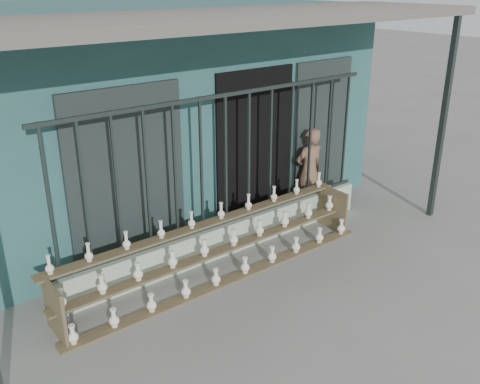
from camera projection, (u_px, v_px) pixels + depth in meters
ground at (290, 291)px, 6.58m from camera, size 60.00×60.00×0.00m
workshop_building at (122, 102)px, 9.05m from camera, size 7.40×6.60×3.21m
parapet_wall at (227, 237)px, 7.44m from camera, size 5.00×0.20×0.45m
security_fence at (226, 161)px, 7.02m from camera, size 5.00×0.04×1.80m
shelf_rack at (220, 249)px, 6.85m from camera, size 4.50×0.68×0.85m
elderly_woman at (309, 171)px, 8.52m from camera, size 0.55×0.39×1.43m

